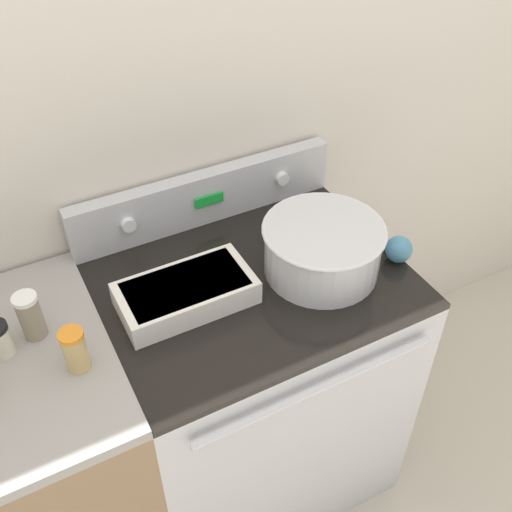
# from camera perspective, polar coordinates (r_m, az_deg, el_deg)

# --- Properties ---
(kitchen_wall) EXTENTS (8.00, 0.05, 2.50)m
(kitchen_wall) POSITION_cam_1_polar(r_m,az_deg,el_deg) (1.71, -6.21, 13.29)
(kitchen_wall) COLOR beige
(kitchen_wall) RESTS_ON ground_plane
(stove_range) EXTENTS (0.82, 0.68, 0.93)m
(stove_range) POSITION_cam_1_polar(r_m,az_deg,el_deg) (1.97, -0.29, -12.04)
(stove_range) COLOR #BCBCC1
(stove_range) RESTS_ON ground_plane
(control_panel) EXTENTS (0.82, 0.07, 0.16)m
(control_panel) POSITION_cam_1_polar(r_m,az_deg,el_deg) (1.79, -4.89, 5.63)
(control_panel) COLOR #BCBCC1
(control_panel) RESTS_ON stove_range
(side_counter) EXTENTS (0.56, 0.65, 0.94)m
(side_counter) POSITION_cam_1_polar(r_m,az_deg,el_deg) (1.89, -20.21, -19.06)
(side_counter) COLOR #896B4C
(side_counter) RESTS_ON ground_plane
(mixing_bowl) EXTENTS (0.33, 0.33, 0.15)m
(mixing_bowl) POSITION_cam_1_polar(r_m,az_deg,el_deg) (1.61, 6.37, 0.91)
(mixing_bowl) COLOR silver
(mixing_bowl) RESTS_ON stove_range
(casserole_dish) EXTENTS (0.35, 0.18, 0.07)m
(casserole_dish) POSITION_cam_1_polar(r_m,az_deg,el_deg) (1.54, -6.68, -3.42)
(casserole_dish) COLOR silver
(casserole_dish) RESTS_ON stove_range
(ladle) EXTENTS (0.08, 0.29, 0.08)m
(ladle) POSITION_cam_1_polar(r_m,az_deg,el_deg) (1.71, 13.16, 0.79)
(ladle) COLOR teal
(ladle) RESTS_ON stove_range
(spice_jar_orange_cap) EXTENTS (0.06, 0.06, 0.11)m
(spice_jar_orange_cap) POSITION_cam_1_polar(r_m,az_deg,el_deg) (1.42, -16.85, -8.54)
(spice_jar_orange_cap) COLOR tan
(spice_jar_orange_cap) RESTS_ON side_counter
(spice_jar_white_cap) EXTENTS (0.06, 0.06, 0.13)m
(spice_jar_white_cap) POSITION_cam_1_polar(r_m,az_deg,el_deg) (1.52, -20.70, -5.34)
(spice_jar_white_cap) COLOR gray
(spice_jar_white_cap) RESTS_ON side_counter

